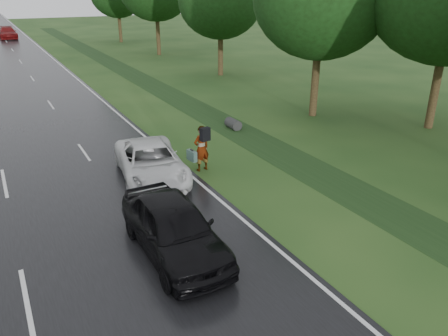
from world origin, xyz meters
name	(u,v)px	position (x,y,z in m)	size (l,w,h in m)	color
ground	(27,304)	(0.00, 0.00, 0.00)	(220.00, 220.00, 0.00)	#1E3F16
edge_stripe_east	(47,53)	(6.75, 45.00, 0.04)	(0.12, 180.00, 0.01)	silver
drainage_ditch	(172,95)	(11.50, 18.71, 0.04)	(2.20, 120.00, 0.56)	#193213
tree_east_c	(220,0)	(18.20, 24.00, 6.14)	(7.00, 7.00, 9.29)	#332615
pedestrian	(201,148)	(7.42, 5.53, 1.01)	(0.95, 0.75, 1.95)	#A5998C
white_pickup	(151,162)	(5.26, 5.60, 0.75)	(2.37, 5.13, 1.43)	silver
dark_sedan	(174,227)	(4.04, 0.30, 0.87)	(1.96, 4.86, 1.66)	black
far_car_red	(8,33)	(4.06, 63.70, 0.86)	(2.31, 5.68, 1.65)	maroon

